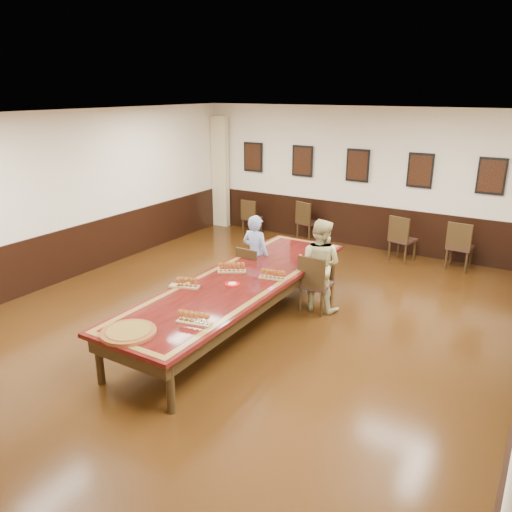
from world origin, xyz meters
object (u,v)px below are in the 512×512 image
Objects in this scene: chair_man at (253,271)px; person_woman at (319,265)px; spare_chair_d at (460,245)px; carved_platter at (129,332)px; spare_chair_c at (403,238)px; person_man at (256,255)px; chair_woman at (316,283)px; conference_table at (239,288)px; spare_chair_b at (309,221)px; spare_chair_a at (252,217)px.

person_woman is (1.26, 0.08, 0.32)m from chair_man.
spare_chair_d reaches higher than carved_platter.
spare_chair_c is 3.68m from person_man.
spare_chair_d is (1.16, 0.05, 0.01)m from spare_chair_c.
spare_chair_c is at bearing -99.40° from chair_woman.
chair_woman is 3.79m from spare_chair_d.
person_man is at bearing 110.29° from conference_table.
conference_table is (-0.80, -1.21, -0.17)m from person_woman.
spare_chair_c reaches higher than chair_man.
person_man reaches higher than spare_chair_b.
spare_chair_d reaches higher than spare_chair_b.
person_man is at bearing -6.75° from chair_woman.
person_woman is at bearing -173.93° from chair_man.
spare_chair_b is (-0.64, 3.64, 0.03)m from chair_man.
spare_chair_a is at bearing -54.64° from person_man.
person_woman is at bearing 74.25° from carved_platter.
chair_man is at bearing 114.91° from spare_chair_b.
person_man is 0.29× the size of conference_table.
person_man reaches higher than chair_woman.
chair_man is at bearing 76.15° from spare_chair_c.
spare_chair_c is 0.98× the size of spare_chair_d.
spare_chair_c is (1.76, 3.32, 0.04)m from chair_man.
spare_chair_d is 4.39m from person_man.
chair_woman reaches higher than chair_man.
spare_chair_b is (-1.90, 3.67, -0.01)m from chair_woman.
person_woman reaches higher than chair_man.
person_woman is at bearing 133.02° from spare_chair_b.
spare_chair_b reaches higher than carved_platter.
spare_chair_b is at bearing -174.09° from spare_chair_a.
conference_table is (-1.30, -4.45, 0.11)m from spare_chair_c.
person_woman is at bearing 133.07° from spare_chair_a.
spare_chair_d is 7.19m from carved_platter.
chair_woman is 0.20× the size of conference_table.
chair_woman is at bearing 66.96° from spare_chair_d.
spare_chair_a is (-2.13, 3.42, -0.01)m from chair_man.
person_woman is at bearing 66.21° from spare_chair_d.
spare_chair_a is 1.33× the size of carved_platter.
carved_platter is at bearing 91.68° from spare_chair_c.
carved_platter is (0.94, -6.96, 0.28)m from spare_chair_b.
spare_chair_d reaches higher than spare_chair_a.
chair_woman is at bearing 176.81° from person_man.
carved_platter is at bearing 107.50° from spare_chair_a.
spare_chair_b is 0.96× the size of spare_chair_d.
spare_chair_a is at bearing 119.67° from conference_table.
chair_man is at bearing 95.19° from carved_platter.
conference_table is at bearing 117.30° from spare_chair_a.
spare_chair_c is 0.69× the size of person_man.
chair_man is at bearing -2.33° from chair_woman.
person_man is (2.14, -3.32, 0.28)m from spare_chair_a.
conference_table is at bearing 85.89° from carved_platter.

